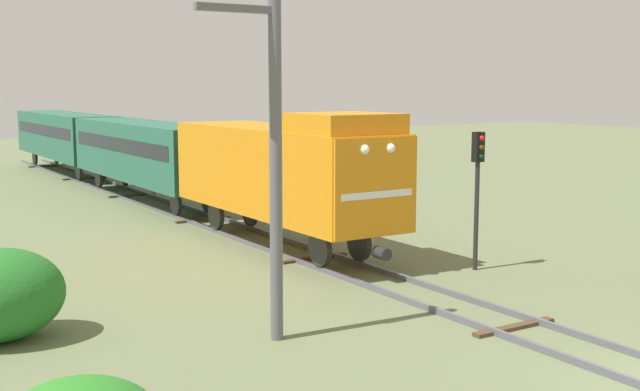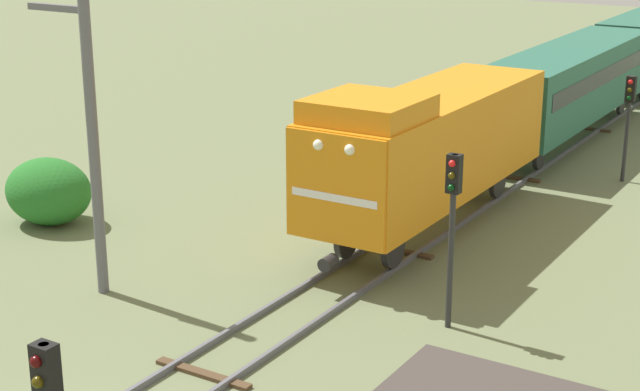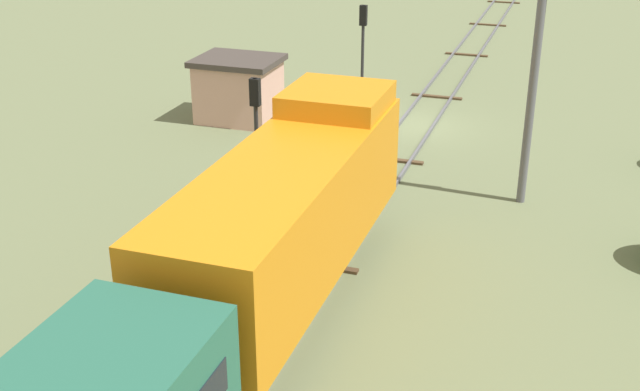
{
  "view_description": "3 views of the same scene",
  "coord_description": "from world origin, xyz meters",
  "views": [
    {
      "loc": [
        -13.33,
        -8.37,
        5.59
      ],
      "look_at": [
        -1.09,
        11.09,
        2.41
      ],
      "focal_mm": 45.0,
      "sensor_mm": 36.0,
      "label": 1
    },
    {
      "loc": [
        11.89,
        -10.2,
        9.82
      ],
      "look_at": [
        -0.92,
        10.62,
        2.2
      ],
      "focal_mm": 55.0,
      "sensor_mm": 36.0,
      "label": 2
    },
    {
      "loc": [
        -6.49,
        32.13,
        10.99
      ],
      "look_at": [
        0.28,
        12.1,
        1.72
      ],
      "focal_mm": 45.0,
      "sensor_mm": 36.0,
      "label": 3
    }
  ],
  "objects": [
    {
      "name": "traffic_signal_far",
      "position": [
        3.6,
        23.66,
        2.63
      ],
      "size": [
        0.32,
        0.34,
        3.75
      ],
      "color": "#262628",
      "rests_on": "ground"
    },
    {
      "name": "locomotive",
      "position": [
        0.0,
        15.15,
        2.77
      ],
      "size": [
        2.9,
        11.6,
        4.6
      ],
      "color": "orange",
      "rests_on": "railway_track"
    },
    {
      "name": "traffic_signal_mid",
      "position": [
        3.4,
        9.33,
        2.92
      ],
      "size": [
        0.32,
        0.34,
        4.2
      ],
      "color": "#262628",
      "rests_on": "ground"
    },
    {
      "name": "bush_mid",
      "position": [
        -10.19,
        9.81,
        1.03
      ],
      "size": [
        2.83,
        2.32,
        2.06
      ],
      "primitive_type": "ellipsoid",
      "color": "#246D26",
      "rests_on": "ground"
    },
    {
      "name": "passenger_car_leading",
      "position": [
        0.0,
        28.48,
        2.52
      ],
      "size": [
        2.84,
        14.0,
        3.66
      ],
      "color": "#26604C",
      "rests_on": "railway_track"
    },
    {
      "name": "catenary_mast",
      "position": [
        -5.07,
        6.67,
        4.01
      ],
      "size": [
        1.94,
        0.28,
        7.54
      ],
      "color": "#595960",
      "rests_on": "ground"
    }
  ]
}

